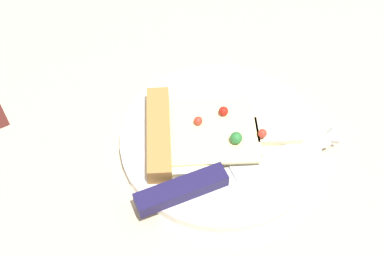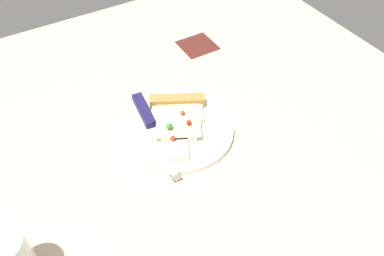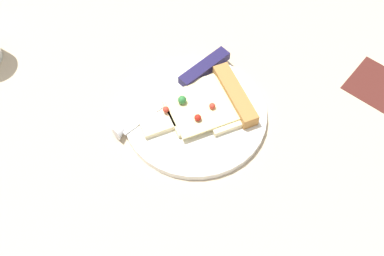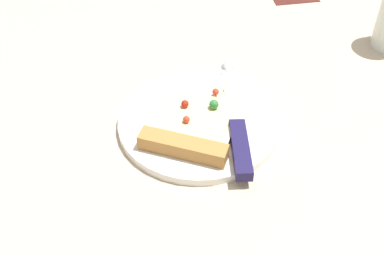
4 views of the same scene
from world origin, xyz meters
The scene contains 4 objects.
ground_plane centered at (-0.04, 0.02, -1.50)cm, with size 128.59×128.59×3.00cm.
plate centered at (4.84, 9.51, 0.61)cm, with size 23.13×23.13×1.22cm, color white.
pizza_slice centered at (6.03, 11.79, 2.01)cm, with size 15.09×19.03×2.66cm.
knife centered at (0.00, 12.60, 1.82)cm, with size 5.20×24.07×2.45cm.
Camera 3 is at (33.56, -25.81, 68.13)cm, focal length 47.12 mm.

